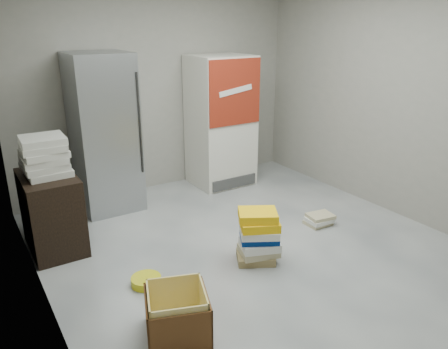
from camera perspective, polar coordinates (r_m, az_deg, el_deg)
name	(u,v)px	position (r m, az deg, el deg)	size (l,w,h in m)	color
ground	(270,260)	(4.43, 6.01, -11.01)	(5.00, 5.00, 0.00)	#BABAB6
room_shell	(277,76)	(3.84, 6.98, 12.71)	(4.04, 5.04, 2.82)	gray
steel_fridge	(104,134)	(5.47, -15.36, 5.17)	(0.70, 0.72, 1.90)	#A9ACB1
coke_cooler	(221,121)	(6.14, -0.42, 6.98)	(0.80, 0.73, 1.80)	silver
wood_shelf	(52,212)	(4.79, -21.57, -4.58)	(0.50, 0.80, 0.80)	black
supply_box_stack	(44,156)	(4.59, -22.41, 2.22)	(0.44, 0.43, 0.39)	beige
phonebook_stack_main	(259,237)	(4.27, 4.53, -8.10)	(0.48, 0.45, 0.53)	olive
phonebook_stack_side	(319,219)	(5.19, 12.34, -5.76)	(0.32, 0.26, 0.13)	tan
cardboard_box	(177,316)	(3.45, -6.12, -17.95)	(0.59, 0.59, 0.37)	yellow
bucket_lid	(146,281)	(4.09, -10.13, -13.51)	(0.27, 0.27, 0.07)	#D0CA14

